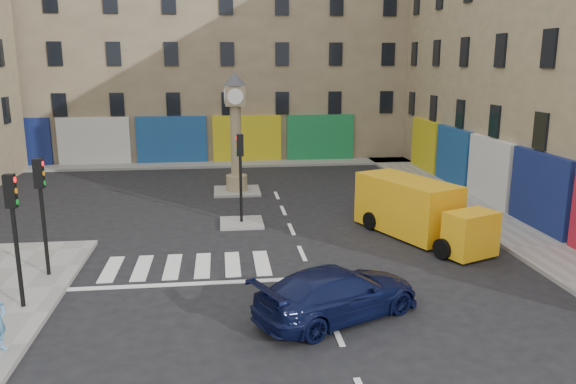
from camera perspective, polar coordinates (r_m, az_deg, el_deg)
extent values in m
plane|color=black|center=(16.55, 3.46, -10.82)|extent=(120.00, 120.00, 0.00)
cube|color=gray|center=(28.19, 17.37, -1.11)|extent=(2.60, 30.00, 0.15)
cube|color=gray|center=(37.68, -8.65, 2.81)|extent=(32.00, 2.40, 0.15)
cube|color=gray|center=(23.83, -4.74, -3.14)|extent=(1.80, 1.80, 0.12)
cube|color=gray|center=(29.64, -5.20, 0.09)|extent=(2.40, 2.40, 0.12)
cube|color=gray|center=(42.93, -8.83, 15.34)|extent=(32.00, 10.00, 17.00)
cylinder|color=black|center=(16.86, -25.75, -6.05)|extent=(0.12, 0.12, 2.80)
cube|color=black|center=(16.39, -26.38, 0.08)|extent=(0.28, 0.22, 0.90)
cylinder|color=black|center=(19.03, -23.49, -3.73)|extent=(0.12, 0.12, 2.80)
cube|color=black|center=(18.62, -24.00, 1.73)|extent=(0.28, 0.22, 0.90)
cylinder|color=black|center=(23.47, -4.81, 0.29)|extent=(0.12, 0.12, 2.80)
cube|color=black|center=(23.13, -4.89, 4.76)|extent=(0.28, 0.22, 0.90)
cylinder|color=tan|center=(29.54, -5.22, 0.96)|extent=(1.10, 1.10, 0.80)
cylinder|color=tan|center=(29.16, -5.31, 5.19)|extent=(0.56, 0.56, 3.60)
cube|color=tan|center=(28.94, -5.41, 9.70)|extent=(1.00, 1.00, 1.00)
cylinder|color=white|center=(28.42, -5.38, 9.64)|extent=(0.80, 0.06, 0.80)
cone|color=#333338|center=(28.90, -5.44, 11.38)|extent=(1.20, 1.20, 0.70)
imported|color=black|center=(15.25, 5.09, -10.18)|extent=(5.12, 3.84, 1.38)
cube|color=#F6AE14|center=(22.72, 11.98, -1.34)|extent=(3.40, 4.79, 2.12)
cube|color=#F6AE14|center=(20.53, 18.06, -4.07)|extent=(2.04, 1.69, 1.57)
cube|color=black|center=(20.39, 18.22, -3.11)|extent=(1.76, 1.37, 0.65)
cylinder|color=black|center=(20.27, 15.41, -5.60)|extent=(0.50, 0.77, 0.74)
cylinder|color=black|center=(21.57, 18.91, -4.72)|extent=(0.50, 0.77, 0.74)
cylinder|color=black|center=(23.17, 8.37, -2.92)|extent=(0.50, 0.77, 0.74)
cylinder|color=black|center=(24.31, 11.81, -2.30)|extent=(0.50, 0.77, 0.74)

